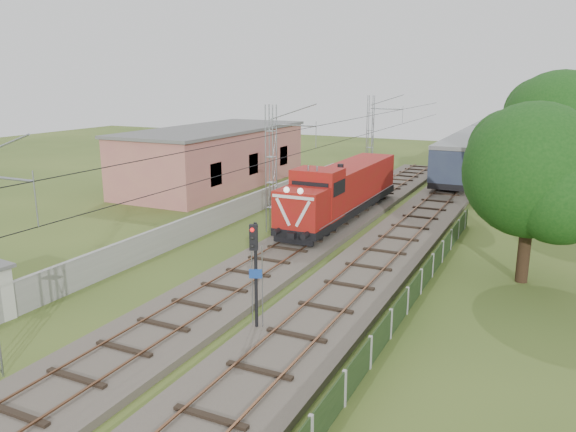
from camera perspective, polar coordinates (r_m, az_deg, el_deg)
The scene contains 14 objects.
ground at distance 24.72m, azimuth -8.41°, elevation -9.10°, with size 140.00×140.00×0.00m, color #384E1D.
track_main at distance 30.30m, azimuth -0.99°, elevation -4.19°, with size 4.20×70.00×0.45m.
track_side at distance 40.63m, azimuth 13.72°, elevation 0.11°, with size 4.20×80.00×0.45m.
catenary at distance 35.04m, azimuth -1.64°, elevation 4.79°, with size 3.31×70.00×8.00m.
boundary_wall at distance 37.43m, azimuth -6.44°, elevation 0.15°, with size 0.25×40.00×1.50m, color #9E9E99.
station_building at distance 51.53m, azimuth -7.43°, elevation 6.03°, with size 8.40×20.40×5.22m.
fence at distance 24.02m, azimuth 12.00°, elevation -8.41°, with size 0.12×32.00×1.20m.
locomotive at distance 38.46m, azimuth 5.54°, elevation 2.66°, with size 2.82×16.11×4.09m.
coach_rake at distance 92.40m, azimuth 21.00°, elevation 8.62°, with size 3.07×91.53×3.55m.
signal_post at distance 20.92m, azimuth -3.40°, elevation -4.39°, with size 0.46×0.38×4.43m.
tree_a at distance 28.26m, azimuth 23.74°, elevation 4.10°, with size 6.63×6.31×8.59m.
tree_b at distance 41.92m, azimuth 25.93°, elevation 8.05°, with size 7.81×7.44×10.13m.
tree_c at distance 47.04m, azimuth 21.56°, elevation 6.32°, with size 5.16×4.91×6.69m.
tree_d at distance 59.43m, azimuth 26.53°, elevation 8.48°, with size 6.75×6.43×8.75m.
Camera 1 is at (13.00, -18.70, 9.60)m, focal length 35.00 mm.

